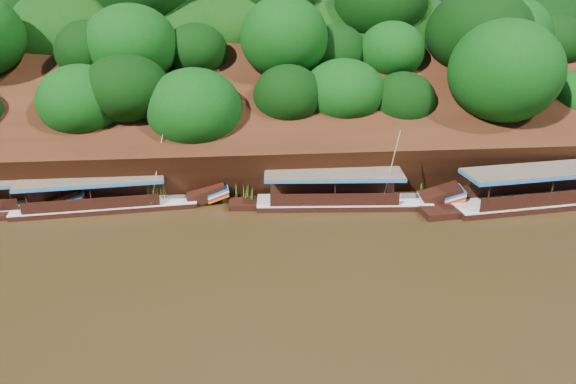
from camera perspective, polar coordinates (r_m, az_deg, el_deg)
ground at (r=31.91m, az=7.44°, el=-6.93°), size 160.00×160.00×0.00m
riverbank at (r=52.09m, az=2.26°, el=7.11°), size 120.00×30.06×19.40m
boat_0 at (r=42.90m, az=26.05°, el=-0.38°), size 16.83×4.20×6.89m
boat_1 at (r=38.57m, az=6.77°, el=-0.66°), size 14.17×3.14×6.14m
boat_2 at (r=39.66m, az=-16.99°, el=-0.93°), size 14.42×3.27×5.89m
reeds at (r=39.69m, az=0.51°, el=0.68°), size 48.07×2.64×2.08m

